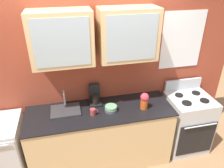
{
  "coord_description": "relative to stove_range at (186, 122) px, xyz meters",
  "views": [
    {
      "loc": [
        -0.39,
        -2.44,
        2.7
      ],
      "look_at": [
        0.17,
        0.0,
        1.34
      ],
      "focal_mm": 34.66,
      "sensor_mm": 36.0,
      "label": 1
    }
  ],
  "objects": [
    {
      "name": "cup_near_sink",
      "position": [
        -1.52,
        -0.07,
        0.51
      ],
      "size": [
        0.11,
        0.07,
        0.09
      ],
      "color": "#993838",
      "rests_on": "counter"
    },
    {
      "name": "vase",
      "position": [
        -0.8,
        -0.08,
        0.6
      ],
      "size": [
        0.12,
        0.12,
        0.25
      ],
      "color": "#BF4C19",
      "rests_on": "counter"
    },
    {
      "name": "dishwasher",
      "position": [
        -2.77,
        -0.0,
        -0.01
      ],
      "size": [
        0.57,
        0.66,
        0.94
      ],
      "color": "silver",
      "rests_on": "ground_plane"
    },
    {
      "name": "counter",
      "position": [
        -1.41,
        0.0,
        -0.01
      ],
      "size": [
        2.05,
        0.68,
        0.94
      ],
      "color": "tan",
      "rests_on": "ground_plane"
    },
    {
      "name": "ground_plane",
      "position": [
        -1.41,
        0.0,
        -0.48
      ],
      "size": [
        10.0,
        10.0,
        0.0
      ],
      "primitive_type": "plane",
      "color": "#936B47"
    },
    {
      "name": "sink_faucet",
      "position": [
        -1.88,
        0.09,
        0.49
      ],
      "size": [
        0.4,
        0.31,
        0.28
      ],
      "color": "#2D2D30",
      "rests_on": "counter"
    },
    {
      "name": "back_wall_unit",
      "position": [
        -1.41,
        0.33,
        1.08
      ],
      "size": [
        4.28,
        0.47,
        2.88
      ],
      "color": "#993D28",
      "rests_on": "ground_plane"
    },
    {
      "name": "bowl_stack",
      "position": [
        -1.27,
        -0.04,
        0.5
      ],
      "size": [
        0.18,
        0.18,
        0.08
      ],
      "color": "#4C4C54",
      "rests_on": "counter"
    },
    {
      "name": "stove_range",
      "position": [
        0.0,
        0.0,
        0.0
      ],
      "size": [
        0.65,
        0.65,
        1.12
      ],
      "color": "silver",
      "rests_on": "ground_plane"
    },
    {
      "name": "coffee_maker",
      "position": [
        -1.45,
        0.21,
        0.57
      ],
      "size": [
        0.17,
        0.2,
        0.29
      ],
      "color": "black",
      "rests_on": "counter"
    }
  ]
}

